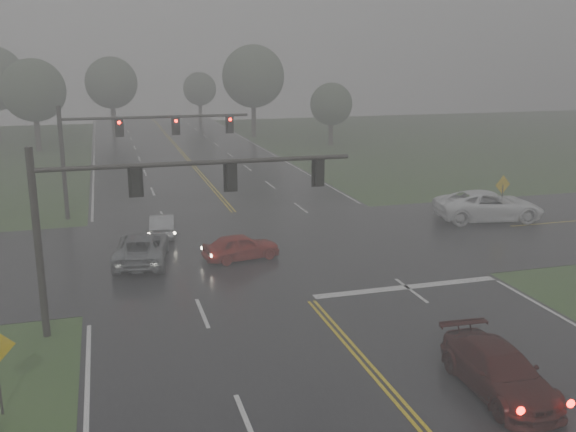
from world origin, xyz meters
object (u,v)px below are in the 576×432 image
object	(u,v)px
sedan_red	(241,259)
signal_gantry_far	(122,139)
sedan_maroon	(497,392)
sedan_silver	(163,236)
car_grey	(142,262)
signal_gantry_near	(139,200)
pickup_white	(488,220)

from	to	relation	value
sedan_red	signal_gantry_far	bearing A→B (deg)	14.75
sedan_maroon	signal_gantry_far	bearing A→B (deg)	113.39
sedan_maroon	sedan_silver	world-z (taller)	sedan_maroon
car_grey	signal_gantry_far	xyz separation A→B (m)	(-0.33, 10.07, 4.84)
car_grey	sedan_silver	bearing A→B (deg)	-98.46
sedan_maroon	signal_gantry_far	distance (m)	27.95
sedan_maroon	sedan_silver	size ratio (longest dim) A/B	1.28
sedan_silver	signal_gantry_far	size ratio (longest dim) A/B	0.32
sedan_silver	signal_gantry_near	size ratio (longest dim) A/B	0.32
pickup_white	signal_gantry_far	xyz separation A→B (m)	(-21.23, 7.56, 4.84)
pickup_white	sedan_maroon	bearing A→B (deg)	157.75
pickup_white	car_grey	bearing A→B (deg)	106.88
sedan_maroon	pickup_white	size ratio (longest dim) A/B	0.74
sedan_red	signal_gantry_near	size ratio (longest dim) A/B	0.33
signal_gantry_near	sedan_red	bearing A→B (deg)	52.97
sedan_maroon	signal_gantry_near	bearing A→B (deg)	143.24
car_grey	sedan_red	bearing A→B (deg)	178.30
sedan_red	signal_gantry_far	world-z (taller)	signal_gantry_far
pickup_white	sedan_red	bearing A→B (deg)	111.92
sedan_red	signal_gantry_near	bearing A→B (deg)	132.88
pickup_white	signal_gantry_near	size ratio (longest dim) A/B	0.56
car_grey	pickup_white	size ratio (longest dim) A/B	0.80
sedan_red	pickup_white	world-z (taller)	pickup_white
sedan_red	signal_gantry_far	xyz separation A→B (m)	(-5.08, 10.96, 4.84)
signal_gantry_far	sedan_silver	bearing A→B (deg)	-72.39
signal_gantry_near	sedan_silver	bearing A→B (deg)	81.74
sedan_silver	pickup_white	distance (m)	19.58
sedan_maroon	signal_gantry_far	xyz separation A→B (m)	(-9.76, 25.74, 4.84)
car_grey	signal_gantry_far	size ratio (longest dim) A/B	0.45
sedan_red	signal_gantry_near	world-z (taller)	signal_gantry_near
sedan_silver	car_grey	world-z (taller)	car_grey
sedan_silver	pickup_white	xyz separation A→B (m)	(19.48, -2.03, 0.00)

